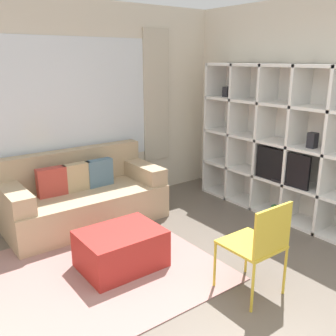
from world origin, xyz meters
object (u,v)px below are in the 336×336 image
at_px(couch_main, 83,198).
at_px(folding_chair, 260,241).
at_px(shelving_unit, 281,142).
at_px(ottoman, 121,249).

xyz_separation_m(couch_main, folding_chair, (0.54, -2.32, 0.20)).
bearing_deg(folding_chair, shelving_unit, -147.06).
distance_m(ottoman, folding_chair, 1.35).
height_order(couch_main, folding_chair, couch_main).
xyz_separation_m(ottoman, folding_chair, (0.71, -1.10, 0.32)).
bearing_deg(shelving_unit, couch_main, 150.17).
distance_m(shelving_unit, folding_chair, 2.01).
relative_size(shelving_unit, folding_chair, 2.81).
height_order(shelving_unit, ottoman, shelving_unit).
bearing_deg(couch_main, ottoman, -97.93).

